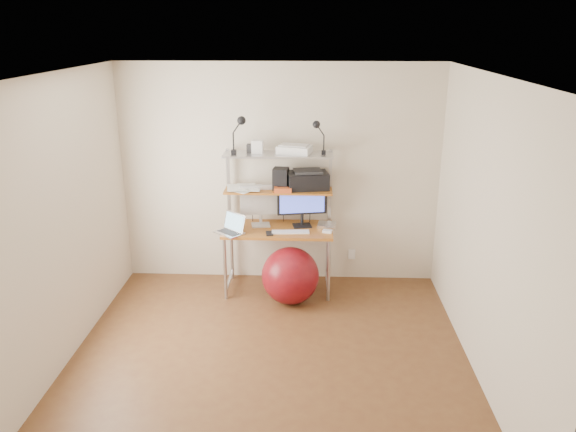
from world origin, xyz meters
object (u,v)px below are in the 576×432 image
Objects in this scene: monitor_black at (302,202)px; laptop at (232,229)px; exercise_ball at (290,276)px; printer at (308,180)px; monitor_silver at (261,202)px.

laptop is at bearing -172.06° from monitor_black.
exercise_ball is at bearing 27.97° from laptop.
monitor_silver is at bearing 178.72° from printer.
exercise_ball is at bearing -58.82° from monitor_silver.
monitor_silver is 0.46m from monitor_black.
monitor_silver is at bearing 169.34° from monitor_black.
monitor_silver is 0.80× the size of exercise_ball.
printer reaches higher than monitor_silver.
laptop is (-0.75, -0.25, -0.23)m from monitor_black.
printer is (0.52, 0.08, 0.24)m from monitor_silver.
monitor_black is 1.13× the size of printer.
exercise_ball is (0.35, -0.40, -0.70)m from monitor_silver.
laptop is at bearing 167.06° from exercise_ball.
laptop is at bearing -148.85° from monitor_silver.
monitor_silver is 1.02× the size of printer.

